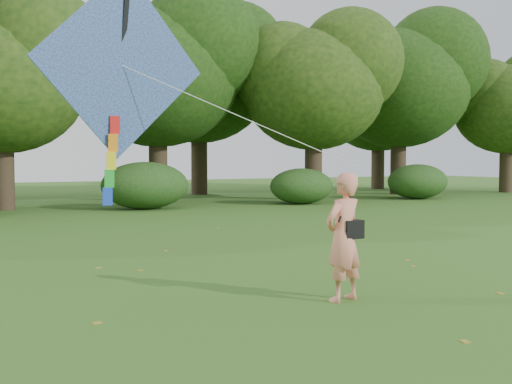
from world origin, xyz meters
name	(u,v)px	position (x,y,z in m)	size (l,w,h in m)	color
ground	(365,314)	(0.00, 0.00, 0.00)	(100.00, 100.00, 0.00)	#265114
man_kite_flyer	(343,237)	(0.21, 0.77, 0.90)	(0.66, 0.43, 1.81)	#ED886F
crossbody_bag	(351,228)	(0.32, 0.74, 1.02)	(0.43, 0.20, 0.71)	black
flying_kite	(121,68)	(-2.40, 2.65, 3.32)	(4.20, 2.21, 3.39)	#2532A0
tree_line	(81,79)	(1.67, 22.88, 5.60)	(54.70, 15.30, 9.48)	#3A2D1E
shrub_band	(50,190)	(-0.72, 17.60, 0.86)	(39.15, 3.22, 1.88)	#264919
fallen_leaves	(239,272)	(-0.08, 3.48, 0.01)	(8.98, 11.85, 0.01)	olive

